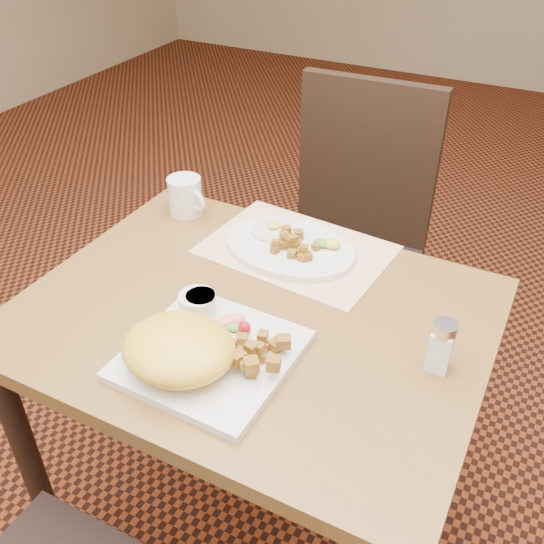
{
  "coord_description": "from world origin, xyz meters",
  "views": [
    {
      "loc": [
        0.46,
        -0.8,
        1.5
      ],
      "look_at": [
        0.02,
        0.05,
        0.82
      ],
      "focal_mm": 40.0,
      "sensor_mm": 36.0,
      "label": 1
    }
  ],
  "objects_px": {
    "plate_oval": "(290,247)",
    "table": "(253,352)",
    "coffee_mug": "(186,196)",
    "chair_far": "(350,232)",
    "salt_shaker": "(441,345)",
    "plate_square": "(211,355)"
  },
  "relations": [
    {
      "from": "table",
      "to": "coffee_mug",
      "type": "relative_size",
      "value": 8.04
    },
    {
      "from": "table",
      "to": "plate_square",
      "type": "height_order",
      "value": "plate_square"
    },
    {
      "from": "table",
      "to": "plate_oval",
      "type": "height_order",
      "value": "plate_oval"
    },
    {
      "from": "table",
      "to": "chair_far",
      "type": "distance_m",
      "value": 0.7
    },
    {
      "from": "chair_far",
      "to": "coffee_mug",
      "type": "bearing_deg",
      "value": 54.94
    },
    {
      "from": "plate_oval",
      "to": "coffee_mug",
      "type": "distance_m",
      "value": 0.31
    },
    {
      "from": "chair_far",
      "to": "plate_oval",
      "type": "xyz_separation_m",
      "value": [
        0.02,
        -0.47,
        0.22
      ]
    },
    {
      "from": "plate_square",
      "to": "chair_far",
      "type": "bearing_deg",
      "value": 93.29
    },
    {
      "from": "table",
      "to": "coffee_mug",
      "type": "distance_m",
      "value": 0.45
    },
    {
      "from": "table",
      "to": "coffee_mug",
      "type": "bearing_deg",
      "value": 141.25
    },
    {
      "from": "plate_square",
      "to": "plate_oval",
      "type": "relative_size",
      "value": 0.92
    },
    {
      "from": "plate_square",
      "to": "salt_shaker",
      "type": "xyz_separation_m",
      "value": [
        0.36,
        0.16,
        0.04
      ]
    },
    {
      "from": "chair_far",
      "to": "table",
      "type": "bearing_deg",
      "value": 92.32
    },
    {
      "from": "table",
      "to": "plate_square",
      "type": "xyz_separation_m",
      "value": [
        -0.0,
        -0.15,
        0.12
      ]
    },
    {
      "from": "chair_far",
      "to": "salt_shaker",
      "type": "bearing_deg",
      "value": 119.5
    },
    {
      "from": "table",
      "to": "coffee_mug",
      "type": "xyz_separation_m",
      "value": [
        -0.33,
        0.26,
        0.16
      ]
    },
    {
      "from": "plate_square",
      "to": "plate_oval",
      "type": "bearing_deg",
      "value": 94.08
    },
    {
      "from": "table",
      "to": "plate_oval",
      "type": "bearing_deg",
      "value": 96.97
    },
    {
      "from": "coffee_mug",
      "to": "chair_far",
      "type": "bearing_deg",
      "value": 56.68
    },
    {
      "from": "plate_oval",
      "to": "table",
      "type": "bearing_deg",
      "value": -83.03
    },
    {
      "from": "plate_square",
      "to": "coffee_mug",
      "type": "distance_m",
      "value": 0.53
    },
    {
      "from": "plate_oval",
      "to": "plate_square",
      "type": "bearing_deg",
      "value": -85.92
    }
  ]
}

